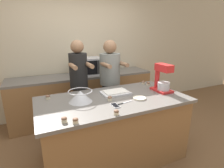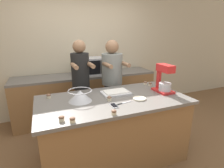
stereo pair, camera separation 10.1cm
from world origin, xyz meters
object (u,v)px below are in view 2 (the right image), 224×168
person_left (81,87)px  cupcake_5 (62,118)px  baking_tray (116,92)px  cupcake_3 (114,112)px  small_plate (139,99)px  microwave_oven (91,66)px  stand_mixer (164,80)px  knife (123,103)px  cupcake_2 (49,96)px  cupcake_0 (72,120)px  cupcake_1 (145,83)px  cupcake_4 (109,98)px  cupcake_6 (150,84)px  mixing_bowl (80,95)px  cell_phone (114,106)px

person_left → cupcake_5: (-0.44, -1.13, 0.06)m
baking_tray → cupcake_5: (-0.79, -0.53, 0.01)m
cupcake_3 → small_plate: bearing=31.1°
microwave_oven → cupcake_3: size_ratio=9.44×
stand_mixer → knife: 0.76m
cupcake_2 → baking_tray: bearing=-10.9°
cupcake_0 → cupcake_1: 1.56m
cupcake_3 → cupcake_5: bearing=172.9°
person_left → small_plate: (0.55, -0.91, 0.04)m
cupcake_4 → cupcake_6: (0.83, 0.34, 0.00)m
stand_mixer → cupcake_1: (-0.04, 0.41, -0.14)m
mixing_bowl → microwave_oven: bearing=69.0°
knife → cupcake_5: (-0.74, -0.18, 0.03)m
microwave_oven → cupcake_0: 1.97m
cupcake_0 → cupcake_4: same height
cell_phone → cupcake_6: size_ratio=2.49×
knife → cupcake_0: (-0.65, -0.24, 0.03)m
cupcake_4 → cupcake_5: (-0.62, -0.33, 0.00)m
cell_phone → cupcake_4: size_ratio=2.49×
small_plate → cupcake_3: cupcake_3 is taller
cupcake_4 → cupcake_1: bearing=28.3°
microwave_oven → cupcake_0: microwave_oven is taller
stand_mixer → cupcake_1: size_ratio=6.83×
cupcake_2 → stand_mixer: bearing=-12.8°
cupcake_4 → cupcake_6: same height
knife → cell_phone: bearing=-166.7°
cupcake_5 → cell_phone: bearing=13.6°
person_left → stand_mixer: size_ratio=4.03×
baking_tray → cupcake_1: bearing=19.9°
mixing_bowl → small_plate: bearing=-17.9°
mixing_bowl → small_plate: size_ratio=1.78×
baking_tray → cupcake_1: 0.66m
microwave_oven → cupcake_0: (-0.69, -1.84, -0.15)m
microwave_oven → cupcake_5: 1.94m
person_left → small_plate: bearing=-58.9°
microwave_oven → cupcake_1: bearing=-57.9°
person_left → mixing_bowl: size_ratio=5.38×
cupcake_4 → cupcake_6: bearing=22.3°
knife → cupcake_4: bearing=128.8°
baking_tray → cupcake_4: bearing=-130.7°
cupcake_0 → cupcake_3: bearing=0.2°
small_plate → person_left: bearing=121.1°
cell_phone → small_plate: (0.38, 0.07, 0.00)m
mixing_bowl → cupcake_2: size_ratio=5.12×
mixing_bowl → cupcake_0: mixing_bowl is taller
knife → cupcake_0: cupcake_0 is taller
mixing_bowl → cupcake_6: 1.19m
cell_phone → cupcake_2: 0.88m
cupcake_6 → baking_tray: bearing=-168.2°
baking_tray → cupcake_0: 0.92m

